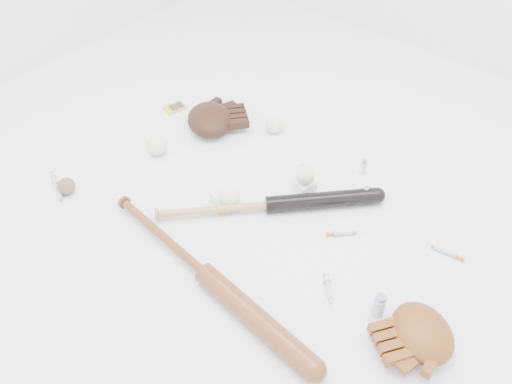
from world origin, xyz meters
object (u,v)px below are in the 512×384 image
Objects in this scene: pedestal at (305,185)px; bat_wood at (205,274)px; bat_dark at (268,205)px; glove_dark at (210,119)px.

bat_wood is at bearing -89.67° from pedestal.
bat_wood reaches higher than bat_dark.
bat_wood reaches higher than pedestal.
bat_dark is 3.12× the size of glove_dark.
pedestal is (0.54, -0.05, -0.03)m from glove_dark.
glove_dark is at bearing 175.23° from pedestal.
bat_wood is (0.04, -0.37, 0.00)m from bat_dark.
glove_dark is (-0.50, 0.22, 0.02)m from bat_dark.
bat_wood is at bearing -130.52° from bat_dark.
bat_dark reaches higher than pedestal.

